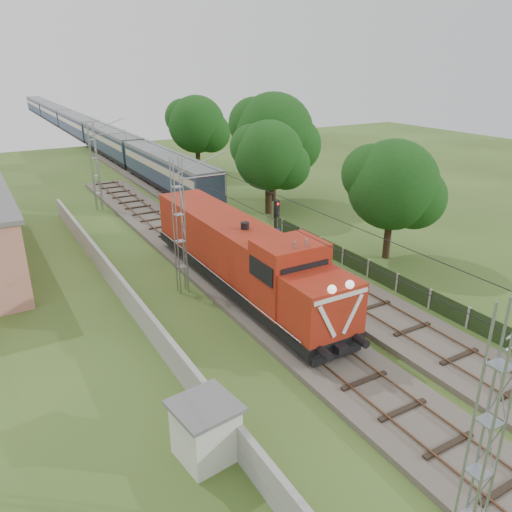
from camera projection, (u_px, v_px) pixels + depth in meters
ground at (353, 380)px, 21.69m from camera, size 140.00×140.00×0.00m
track_main at (269, 310)px, 27.25m from camera, size 4.20×70.00×0.45m
track_side at (238, 230)px, 40.04m from camera, size 4.20×80.00×0.45m
catenary at (180, 227)px, 28.47m from camera, size 3.31×70.00×8.00m
boundary_wall at (124, 293)px, 28.02m from camera, size 0.25×40.00×1.50m
fence at (430, 299)px, 27.61m from camera, size 0.12×32.00×1.20m
locomotive at (241, 255)px, 29.01m from camera, size 3.23×18.45×4.69m
coach_rake at (78, 124)px, 86.43m from camera, size 2.89×108.12×3.34m
signal_post at (276, 223)px, 31.46m from camera, size 0.52×0.42×4.88m
relay_hut at (206, 430)px, 17.15m from camera, size 2.36×2.36×2.18m
tree_a at (394, 186)px, 33.17m from camera, size 6.34×6.04×8.22m
tree_b at (274, 134)px, 46.84m from camera, size 7.91×7.54×10.26m
tree_c at (270, 156)px, 43.20m from camera, size 6.35×6.05×8.24m
tree_d at (197, 125)px, 59.11m from camera, size 7.04×6.71×9.13m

